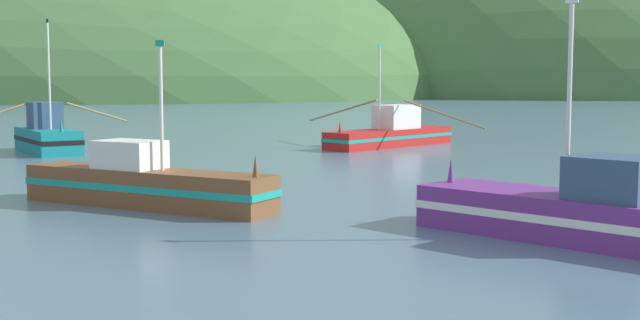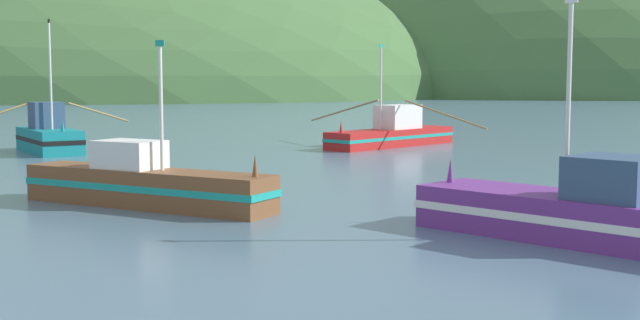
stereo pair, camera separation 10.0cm
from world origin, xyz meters
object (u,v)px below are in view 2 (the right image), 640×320
(fishing_boat_red, at_px, (393,133))
(fishing_boat_teal, at_px, (49,136))
(fishing_boat_brown, at_px, (145,184))
(fishing_boat_purple, at_px, (578,212))

(fishing_boat_red, height_order, fishing_boat_teal, fishing_boat_teal)
(fishing_boat_red, xyz_separation_m, fishing_boat_teal, (-20.25, -2.79, 0.11))
(fishing_boat_red, bearing_deg, fishing_boat_brown, 20.28)
(fishing_boat_brown, height_order, fishing_boat_purple, fishing_boat_purple)
(fishing_boat_brown, distance_m, fishing_boat_teal, 22.02)
(fishing_boat_purple, bearing_deg, fishing_boat_brown, 19.10)
(fishing_boat_red, distance_m, fishing_boat_purple, 30.13)
(fishing_boat_brown, xyz_separation_m, fishing_boat_teal, (-8.00, 20.51, 0.17))
(fishing_boat_purple, bearing_deg, fishing_boat_red, -41.77)
(fishing_boat_teal, bearing_deg, fishing_boat_brown, -6.29)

